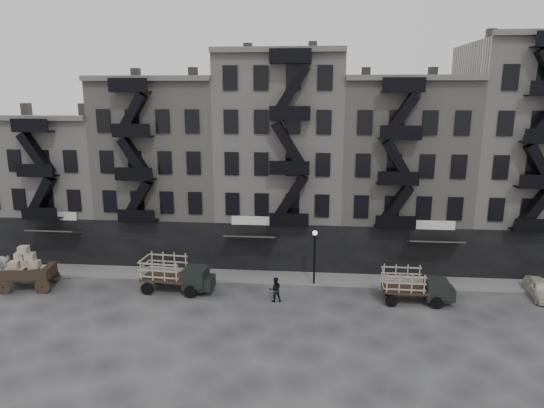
# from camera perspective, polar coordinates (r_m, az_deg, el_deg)

# --- Properties ---
(ground) EXTENTS (140.00, 140.00, 0.00)m
(ground) POSITION_cam_1_polar(r_m,az_deg,el_deg) (34.87, -0.12, -10.99)
(ground) COLOR #38383A
(ground) RESTS_ON ground
(sidewalk) EXTENTS (55.00, 2.50, 0.15)m
(sidewalk) POSITION_cam_1_polar(r_m,az_deg,el_deg) (38.28, 0.41, -8.60)
(sidewalk) COLOR slate
(sidewalk) RESTS_ON ground
(building_west) EXTENTS (10.00, 11.35, 13.20)m
(building_west) POSITION_cam_1_polar(r_m,az_deg,el_deg) (48.16, -23.35, 2.21)
(building_west) COLOR #A8A39B
(building_west) RESTS_ON ground
(building_midwest) EXTENTS (10.00, 11.35, 16.20)m
(building_midwest) POSITION_cam_1_polar(r_m,az_deg,el_deg) (44.00, -11.99, 4.05)
(building_midwest) COLOR gray
(building_midwest) RESTS_ON ground
(building_center) EXTENTS (10.00, 11.35, 18.20)m
(building_center) POSITION_cam_1_polar(r_m,az_deg,el_deg) (41.99, 1.15, 5.29)
(building_center) COLOR #A8A39B
(building_center) RESTS_ON ground
(building_mideast) EXTENTS (10.00, 11.35, 16.20)m
(building_mideast) POSITION_cam_1_polar(r_m,az_deg,el_deg) (42.61, 14.70, 3.61)
(building_mideast) COLOR gray
(building_mideast) RESTS_ON ground
(building_east) EXTENTS (10.00, 11.35, 19.20)m
(building_east) POSITION_cam_1_polar(r_m,az_deg,el_deg) (45.13, 27.49, 5.00)
(building_east) COLOR #A8A39B
(building_east) RESTS_ON ground
(lamp_post) EXTENTS (0.36, 0.36, 4.28)m
(lamp_post) POSITION_cam_1_polar(r_m,az_deg,el_deg) (36.14, 5.03, -5.42)
(lamp_post) COLOR black
(lamp_post) RESTS_ON ground
(horse) EXTENTS (2.32, 1.69, 1.79)m
(horse) POSITION_cam_1_polar(r_m,az_deg,el_deg) (44.29, -29.05, -6.13)
(horse) COLOR beige
(horse) RESTS_ON ground
(wagon) EXTENTS (4.10, 2.58, 3.26)m
(wagon) POSITION_cam_1_polar(r_m,az_deg,el_deg) (40.04, -27.02, -6.38)
(wagon) COLOR black
(wagon) RESTS_ON ground
(stake_truck_west) EXTENTS (5.33, 2.52, 2.60)m
(stake_truck_west) POSITION_cam_1_polar(r_m,az_deg,el_deg) (36.13, -11.29, -7.83)
(stake_truck_west) COLOR black
(stake_truck_west) RESTS_ON ground
(stake_truck_east) EXTENTS (4.84, 2.09, 2.40)m
(stake_truck_east) POSITION_cam_1_polar(r_m,az_deg,el_deg) (35.10, 16.51, -8.97)
(stake_truck_east) COLOR black
(stake_truck_east) RESTS_ON ground
(car_east) EXTENTS (1.84, 3.90, 1.29)m
(car_east) POSITION_cam_1_polar(r_m,az_deg,el_deg) (39.58, 29.09, -8.72)
(car_east) COLOR beige
(car_east) RESTS_ON ground
(pedestrian_mid) EXTENTS (1.00, 0.86, 1.77)m
(pedestrian_mid) POSITION_cam_1_polar(r_m,az_deg,el_deg) (34.02, 0.37, -10.01)
(pedestrian_mid) COLOR black
(pedestrian_mid) RESTS_ON ground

